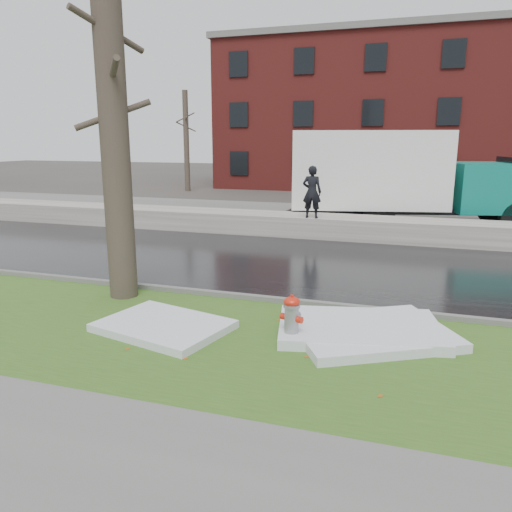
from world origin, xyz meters
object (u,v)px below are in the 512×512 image
(tree, at_px, (113,119))
(worker, at_px, (312,192))
(box_truck, at_px, (398,177))
(fire_hydrant, at_px, (292,317))

(tree, xyz_separation_m, worker, (2.53, 7.70, -2.15))
(box_truck, distance_m, worker, 4.35)
(tree, distance_m, box_truck, 12.41)
(tree, distance_m, worker, 8.39)
(tree, bearing_deg, fire_hydrant, -18.50)
(fire_hydrant, distance_m, worker, 9.29)
(tree, bearing_deg, worker, 71.79)
(tree, height_order, box_truck, tree)
(fire_hydrant, bearing_deg, worker, 116.33)
(tree, relative_size, box_truck, 0.66)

